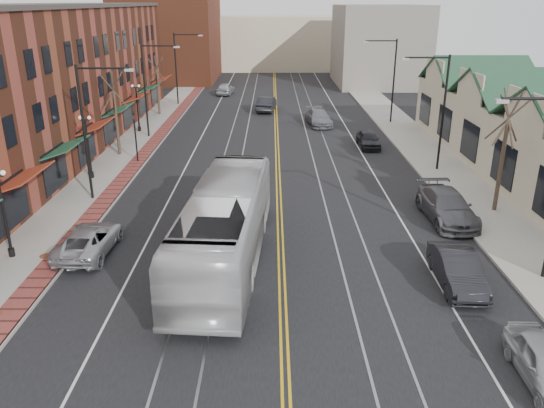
{
  "coord_description": "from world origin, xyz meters",
  "views": [
    {
      "loc": [
        -0.45,
        -14.64,
        11.49
      ],
      "look_at": [
        -0.43,
        10.08,
        2.0
      ],
      "focal_mm": 35.0,
      "sensor_mm": 36.0,
      "label": 1
    }
  ],
  "objects_px": {
    "transit_bus": "(225,226)",
    "parked_car_d": "(368,139)",
    "parked_suv": "(89,240)",
    "parked_car_c": "(447,206)",
    "parked_car_b": "(457,269)"
  },
  "relations": [
    {
      "from": "parked_car_b",
      "to": "parked_suv",
      "type": "bearing_deg",
      "value": 171.28
    },
    {
      "from": "parked_car_b",
      "to": "parked_car_d",
      "type": "distance_m",
      "value": 23.12
    },
    {
      "from": "parked_suv",
      "to": "parked_car_c",
      "type": "height_order",
      "value": "parked_car_c"
    },
    {
      "from": "parked_suv",
      "to": "parked_car_c",
      "type": "distance_m",
      "value": 19.06
    },
    {
      "from": "transit_bus",
      "to": "parked_car_b",
      "type": "bearing_deg",
      "value": 172.18
    },
    {
      "from": "parked_suv",
      "to": "parked_car_c",
      "type": "xyz_separation_m",
      "value": [
        18.6,
        4.15,
        0.14
      ]
    },
    {
      "from": "transit_bus",
      "to": "parked_suv",
      "type": "relative_size",
      "value": 2.72
    },
    {
      "from": "parked_car_b",
      "to": "parked_car_c",
      "type": "distance_m",
      "value": 7.5
    },
    {
      "from": "transit_bus",
      "to": "parked_car_c",
      "type": "distance_m",
      "value": 12.99
    },
    {
      "from": "transit_bus",
      "to": "parked_car_b",
      "type": "relative_size",
      "value": 2.94
    },
    {
      "from": "parked_car_c",
      "to": "parked_car_d",
      "type": "relative_size",
      "value": 1.38
    },
    {
      "from": "transit_bus",
      "to": "parked_car_d",
      "type": "height_order",
      "value": "transit_bus"
    },
    {
      "from": "transit_bus",
      "to": "parked_suv",
      "type": "xyz_separation_m",
      "value": [
        -6.71,
        0.98,
        -1.17
      ]
    },
    {
      "from": "transit_bus",
      "to": "parked_car_b",
      "type": "xyz_separation_m",
      "value": [
        10.09,
        -2.15,
        -1.11
      ]
    },
    {
      "from": "parked_car_c",
      "to": "parked_car_d",
      "type": "bearing_deg",
      "value": 93.89
    }
  ]
}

